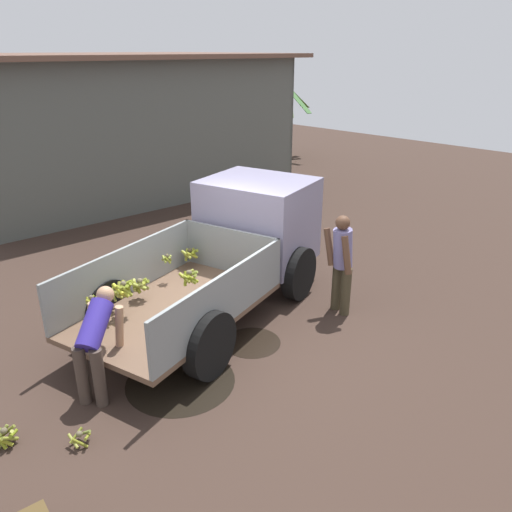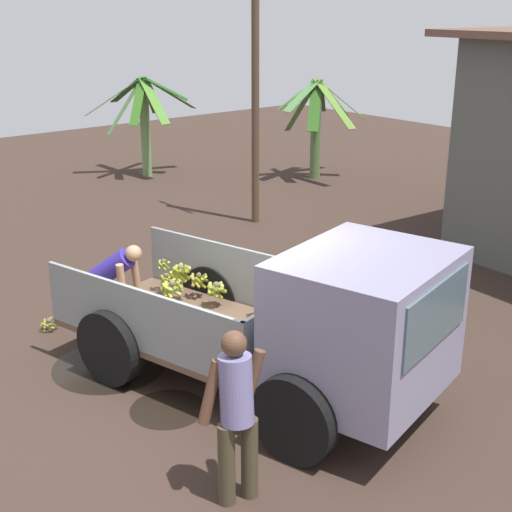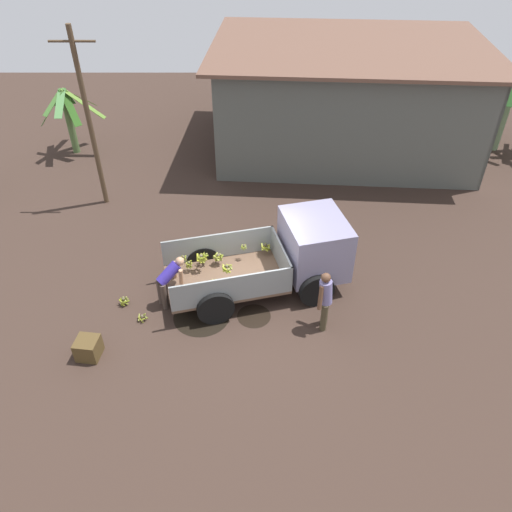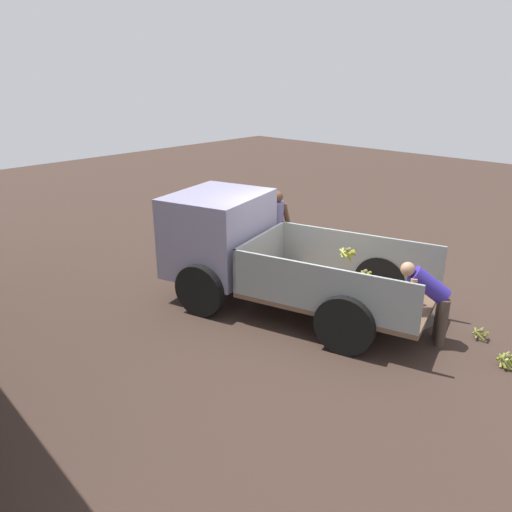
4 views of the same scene
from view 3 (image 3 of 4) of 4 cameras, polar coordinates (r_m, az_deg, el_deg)
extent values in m
plane|color=#382921|center=(13.14, -0.67, -4.93)|extent=(36.00, 36.00, 0.00)
cylinder|color=black|center=(12.68, -0.24, -6.87)|extent=(0.85, 0.85, 0.01)
cylinder|color=black|center=(12.75, -6.23, -6.86)|extent=(1.43, 1.43, 0.01)
cube|color=brown|center=(13.00, -3.47, -2.61)|extent=(3.38, 2.53, 0.08)
cube|color=gray|center=(13.42, -4.30, 1.19)|extent=(2.94, 0.79, 0.76)
cube|color=gray|center=(12.05, -2.70, -3.81)|extent=(2.94, 0.79, 0.76)
cube|color=gray|center=(13.00, 2.88, -0.16)|extent=(0.50, 1.80, 0.76)
cube|color=gray|center=(13.08, 6.69, 1.39)|extent=(1.90, 2.12, 1.47)
cube|color=#4C606B|center=(13.16, 9.90, 2.89)|extent=(0.38, 1.41, 0.65)
cylinder|color=black|center=(14.17, 4.33, 1.13)|extent=(0.95, 0.44, 0.93)
cylinder|color=black|center=(12.79, 6.92, -3.90)|extent=(0.95, 0.44, 0.93)
cylinder|color=black|center=(13.70, -6.12, -0.49)|extent=(0.95, 0.44, 0.93)
cylinder|color=black|center=(12.27, -4.66, -5.92)|extent=(0.95, 0.44, 0.93)
sphere|color=brown|center=(13.20, -4.34, 0.09)|extent=(0.09, 0.09, 0.09)
cylinder|color=olive|center=(13.25, -4.60, -0.18)|extent=(0.07, 0.18, 0.18)
cylinder|color=olive|center=(13.19, -4.57, -0.25)|extent=(0.19, 0.17, 0.13)
cylinder|color=olive|center=(13.19, -4.29, -0.33)|extent=(0.20, 0.09, 0.17)
cylinder|color=olive|center=(13.24, -4.13, -0.27)|extent=(0.12, 0.16, 0.19)
cylinder|color=olive|center=(13.25, -3.98, -0.05)|extent=(0.09, 0.21, 0.14)
cylinder|color=olive|center=(13.28, -4.10, 0.05)|extent=(0.19, 0.17, 0.15)
cylinder|color=#969A41|center=(13.30, -4.34, -0.06)|extent=(0.17, 0.07, 0.19)
cylinder|color=#98A23F|center=(13.27, -4.63, 0.05)|extent=(0.15, 0.20, 0.12)
sphere|color=brown|center=(13.27, -1.43, 1.19)|extent=(0.06, 0.06, 0.06)
cylinder|color=olive|center=(13.28, -1.28, 0.94)|extent=(0.11, 0.12, 0.12)
cylinder|color=#909E3F|center=(13.32, -1.27, 1.06)|extent=(0.09, 0.12, 0.13)
cylinder|color=olive|center=(13.34, -1.42, 1.20)|extent=(0.14, 0.04, 0.10)
cylinder|color=olive|center=(13.31, -1.63, 1.07)|extent=(0.07, 0.14, 0.11)
cylinder|color=olive|center=(13.28, -1.50, 0.91)|extent=(0.12, 0.08, 0.13)
sphere|color=brown|center=(12.32, -3.36, -1.18)|extent=(0.08, 0.08, 0.08)
cylinder|color=olive|center=(12.42, -3.21, -1.10)|extent=(0.21, 0.11, 0.11)
cylinder|color=olive|center=(12.41, -3.52, -1.38)|extent=(0.14, 0.14, 0.19)
cylinder|color=olive|center=(12.35, -3.76, -1.37)|extent=(0.06, 0.21, 0.12)
cylinder|color=olive|center=(12.32, -3.57, -1.61)|extent=(0.18, 0.15, 0.16)
cylinder|color=#A1B225|center=(12.31, -3.35, -1.66)|extent=(0.19, 0.05, 0.17)
cylinder|color=#99A63F|center=(12.33, -3.04, -1.52)|extent=(0.14, 0.19, 0.14)
cylinder|color=olive|center=(12.39, -3.02, -1.28)|extent=(0.14, 0.19, 0.15)
sphere|color=#49422F|center=(13.49, 1.09, 1.24)|extent=(0.08, 0.08, 0.08)
cylinder|color=olive|center=(13.58, 1.24, 1.18)|extent=(0.20, 0.14, 0.17)
cylinder|color=olive|center=(13.58, 0.91, 1.07)|extent=(0.17, 0.15, 0.20)
cylinder|color=#949C33|center=(13.51, 0.72, 1.03)|extent=(0.08, 0.22, 0.13)
cylinder|color=olive|center=(13.46, 0.99, 0.82)|extent=(0.21, 0.10, 0.16)
cylinder|color=olive|center=(13.49, 1.28, 0.84)|extent=(0.18, 0.16, 0.18)
cylinder|color=#97A52F|center=(13.53, 1.44, 1.08)|extent=(0.08, 0.22, 0.14)
sphere|color=brown|center=(12.47, -4.67, -2.84)|extent=(0.08, 0.08, 0.08)
cylinder|color=olive|center=(12.54, -4.80, -2.98)|extent=(0.13, 0.12, 0.16)
cylinder|color=#A6AA31|center=(12.50, -4.97, -3.05)|extent=(0.07, 0.17, 0.12)
cylinder|color=#A6AE31|center=(12.46, -4.67, -3.23)|extent=(0.16, 0.04, 0.14)
cylinder|color=olive|center=(12.48, -4.37, -3.08)|extent=(0.09, 0.17, 0.12)
cylinder|color=#969C37|center=(12.54, -4.50, -2.97)|extent=(0.13, 0.12, 0.16)
sphere|color=brown|center=(13.07, -7.69, -0.75)|extent=(0.07, 0.07, 0.07)
cylinder|color=olive|center=(13.10, -7.37, -0.92)|extent=(0.04, 0.17, 0.12)
cylinder|color=olive|center=(13.14, -7.50, -0.91)|extent=(0.13, 0.12, 0.16)
cylinder|color=olive|center=(13.16, -7.72, -0.70)|extent=(0.18, 0.08, 0.10)
cylinder|color=olive|center=(13.14, -7.84, -0.93)|extent=(0.10, 0.14, 0.16)
cylinder|color=#9BA433|center=(13.11, -7.88, -1.06)|extent=(0.10, 0.15, 0.16)
cylinder|color=olive|center=(13.08, -7.72, -1.14)|extent=(0.15, 0.06, 0.16)
cylinder|color=olive|center=(13.09, -7.55, -1.11)|extent=(0.13, 0.11, 0.17)
sphere|color=brown|center=(13.23, -6.05, 0.15)|extent=(0.07, 0.07, 0.07)
cylinder|color=#919843|center=(13.33, -5.94, 0.09)|extent=(0.19, 0.08, 0.16)
cylinder|color=olive|center=(13.33, -6.18, 0.06)|extent=(0.17, 0.14, 0.17)
cylinder|color=#96A342|center=(13.29, -6.30, -0.12)|extent=(0.04, 0.17, 0.18)
cylinder|color=olive|center=(13.23, -6.24, -0.24)|extent=(0.18, 0.14, 0.15)
cylinder|color=olive|center=(13.22, -5.99, -0.28)|extent=(0.19, 0.07, 0.16)
cylinder|color=#999B1F|center=(13.27, -5.79, -0.18)|extent=(0.08, 0.16, 0.19)
cylinder|color=#9DB134|center=(13.30, -5.72, 0.09)|extent=(0.15, 0.19, 0.13)
sphere|color=brown|center=(12.92, -6.30, 0.02)|extent=(0.08, 0.08, 0.08)
cylinder|color=#AAAD24|center=(12.95, -6.69, -0.18)|extent=(0.07, 0.23, 0.13)
cylinder|color=#989F27|center=(12.94, -6.52, -0.40)|extent=(0.17, 0.18, 0.19)
cylinder|color=olive|center=(12.92, -6.30, -0.47)|extent=(0.18, 0.06, 0.21)
cylinder|color=olive|center=(12.94, -6.08, -0.41)|extent=(0.15, 0.17, 0.21)
cylinder|color=olive|center=(12.97, -5.98, -0.25)|extent=(0.09, 0.19, 0.20)
cylinder|color=olive|center=(13.00, -6.00, 0.03)|extent=(0.20, 0.18, 0.14)
cylinder|color=olive|center=(13.02, -6.32, -0.03)|extent=(0.21, 0.09, 0.18)
cylinder|color=olive|center=(13.01, -6.47, -0.16)|extent=(0.16, 0.17, 0.20)
sphere|color=brown|center=(13.04, -8.32, -0.08)|extent=(0.07, 0.07, 0.07)
cylinder|color=olive|center=(13.04, -8.20, -0.38)|extent=(0.12, 0.10, 0.13)
cylinder|color=#99B029|center=(13.07, -8.09, -0.24)|extent=(0.06, 0.13, 0.13)
cylinder|color=#9DAE36|center=(13.11, -8.24, -0.12)|extent=(0.14, 0.05, 0.12)
cylinder|color=olive|center=(13.09, -8.48, -0.24)|extent=(0.07, 0.13, 0.13)
cylinder|color=olive|center=(13.04, -8.46, -0.37)|extent=(0.13, 0.11, 0.11)
cube|color=#555852|center=(21.23, 23.03, 15.84)|extent=(0.58, 6.51, 3.79)
cube|color=#555852|center=(23.30, 9.64, 20.05)|extent=(9.23, 0.77, 3.79)
cube|color=#555852|center=(17.33, 10.93, 13.41)|extent=(9.23, 0.77, 3.79)
cube|color=brown|center=(19.68, 10.87, 22.52)|extent=(10.55, 8.03, 0.12)
cylinder|color=#3F3833|center=(23.14, -2.01, 20.40)|extent=(0.16, 0.16, 3.79)
cylinder|color=#3F3833|center=(17.55, -4.05, 14.33)|extent=(0.16, 0.16, 3.79)
cylinder|color=#4F3B29|center=(16.44, -18.49, 14.24)|extent=(0.16, 0.16, 5.61)
cylinder|color=#4F3B29|center=(15.70, -20.31, 22.04)|extent=(1.30, 0.07, 0.07)
cylinder|color=#526E3C|center=(20.91, -20.50, 14.14)|extent=(0.27, 0.27, 2.47)
cube|color=#587E2D|center=(20.33, -19.09, 16.13)|extent=(1.47, 0.40, 1.06)
cube|color=#57782E|center=(20.90, -19.55, 16.74)|extent=(1.01, 1.11, 0.99)
cube|color=#225820|center=(21.24, -20.74, 16.68)|extent=(0.46, 1.33, 1.07)
cube|color=#37572E|center=(21.04, -21.51, 16.52)|extent=(0.82, 0.92, 0.93)
cube|color=#5F8B49|center=(20.91, -22.32, 15.42)|extent=(1.13, 0.21, 1.43)
cube|color=#43732F|center=(20.34, -22.16, 15.93)|extent=(0.76, 0.93, 0.75)
cube|color=#518848|center=(20.14, -21.50, 15.90)|extent=(0.29, 1.04, 0.73)
cube|color=#2E5E1D|center=(20.28, -20.46, 15.61)|extent=(0.77, 0.84, 1.17)
cylinder|color=#6F875E|center=(21.93, 26.59, 14.73)|extent=(0.35, 0.35, 3.24)
cube|color=#547F2E|center=(21.89, 26.44, 18.06)|extent=(0.69, 1.11, 1.04)
cube|color=#33642F|center=(21.32, 25.58, 17.96)|extent=(1.51, 0.42, 0.96)
cylinder|color=#687D56|center=(25.39, 2.61, 21.22)|extent=(0.32, 0.32, 3.11)
cube|color=#578130|center=(25.11, 3.74, 23.44)|extent=(0.88, 0.29, 1.16)
cube|color=#304C21|center=(25.66, 3.69, 23.83)|extent=(1.06, 1.27, 1.11)
cube|color=#1F4D1C|center=(25.64, 2.56, 24.21)|extent=(0.29, 1.21, 0.80)
cube|color=#518740|center=(25.38, 1.48, 23.39)|extent=(1.08, 0.74, 1.39)
cube|color=#618941|center=(24.96, 1.38, 23.07)|extent=(1.15, 0.59, 1.45)
cube|color=#31722E|center=(24.60, 2.58, 23.08)|extent=(0.39, 1.11, 1.23)
cube|color=#517B27|center=(24.64, 3.84, 23.13)|extent=(1.05, 1.17, 1.18)
cylinder|color=#413926|center=(12.19, 7.76, -6.97)|extent=(0.19, 0.19, 0.81)
cylinder|color=#413926|center=(12.36, 7.90, -6.23)|extent=(0.19, 0.19, 0.81)
cylinder|color=#766FA3|center=(11.78, 8.00, -4.09)|extent=(0.41, 0.37, 0.66)
sphere|color=brown|center=(11.50, 8.00, -2.48)|extent=(0.23, 0.23, 0.23)
cylinder|color=brown|center=(11.65, 7.39, -4.77)|extent=(0.16, 0.27, 0.61)
cylinder|color=brown|center=(11.95, 7.60, -3.45)|extent=(0.17, 0.29, 0.61)
cylinder|color=#43362F|center=(13.00, -10.87, -4.02)|extent=(0.21, 0.21, 0.78)
cylinder|color=#43362F|center=(12.85, -10.45, -4.57)|extent=(0.21, 0.21, 0.78)
cylinder|color=#352897|center=(12.62, -9.95, -1.98)|extent=(0.71, 0.61, 0.59)
sphere|color=tan|center=(12.56, -8.71, -0.59)|extent=(0.22, 0.22, 0.22)
cylinder|color=tan|center=(12.92, -9.28, -1.58)|extent=(0.19, 0.21, 0.58)
cylinder|color=tan|center=(12.64, -8.55, -2.55)|extent=(0.17, 0.19, 0.58)
cylinder|color=brown|center=(18.46, -3.69, 10.42)|extent=(0.21, 0.21, 0.78)
cylinder|color=brown|center=(18.28, -3.40, 10.13)|extent=(0.21, 0.21, 0.78)
cylinder|color=#B8C5A4|center=(18.06, -3.60, 12.23)|extent=(0.41, 0.40, 0.62)
sphere|color=tan|center=(17.88, -3.60, 13.43)|extent=(0.22, 0.22, 0.22)
cylinder|color=tan|center=(18.25, -3.65, 12.44)|extent=(0.19, 0.24, 0.58)
cylinder|color=tan|center=(17.93, -3.12, 11.96)|extent=(0.19, 0.24, 0.58)
sphere|color=brown|center=(13.31, -14.92, -4.76)|extent=(0.08, 0.08, 0.08)
cylinder|color=olive|center=(13.33, -15.10, -5.17)|extent=(0.18, 0.14, 0.17)
cylinder|color=olive|center=(13.30, -14.84, -5.20)|extent=(0.19, 0.10, 0.17)
cylinder|color=olive|center=(13.29, -14.62, -5.07)|extent=(0.15, 0.20, 0.12)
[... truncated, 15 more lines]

